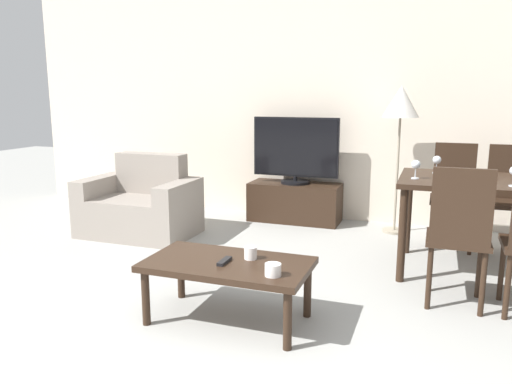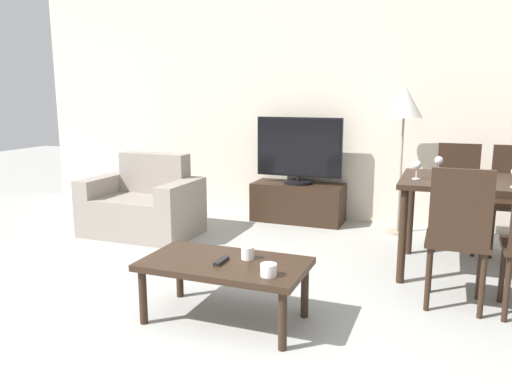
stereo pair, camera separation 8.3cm
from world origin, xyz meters
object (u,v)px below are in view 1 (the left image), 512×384
Objects in this scene: dining_chair_far at (509,193)px; dining_chair_far_left at (453,190)px; coffee_table at (228,268)px; wine_glass_left at (437,161)px; dining_table at (490,191)px; tv at (296,151)px; remote_primary at (224,261)px; tv_stand at (295,202)px; dining_chair_near at (459,231)px; floor_lamp at (401,107)px; cup_white_near at (273,270)px; cup_colored_far at (251,253)px; armchair at (141,206)px; wine_glass_center at (416,166)px.

dining_chair_far is 1.00× the size of dining_chair_far_left.
wine_glass_left reaches higher than coffee_table.
dining_table is 0.79m from dining_chair_far_left.
tv is 2.64m from remote_primary.
tv_stand is 2.50m from dining_chair_near.
floor_lamp is 15.82× the size of cup_white_near.
coffee_table is at bearing 75.02° from remote_primary.
dining_chair_near is 1.37m from cup_colored_far.
dining_chair_far is at bearing 51.04° from cup_colored_far.
cup_white_near is at bearing -77.05° from tv_stand.
dining_chair_near is at bearing -80.04° from wine_glass_left.
dining_chair_far is 0.64× the size of floor_lamp.
wine_glass_left is (2.79, 0.09, 0.58)m from armchair.
dining_chair_far reaches higher than wine_glass_left.
cup_colored_far is (1.73, -1.44, 0.15)m from armchair.
floor_lamp is 18.72× the size of cup_colored_far.
dining_chair_near is (2.95, -0.84, 0.25)m from armchair.
floor_lamp is (1.09, -0.09, 0.48)m from tv.
cup_colored_far is at bearing -137.27° from dining_table.
dining_table is 2.17m from remote_primary.
wine_glass_left is at bearing 55.29° from cup_colored_far.
coffee_table is (1.61, -1.53, 0.06)m from armchair.
coffee_table is 6.97× the size of wine_glass_left.
remote_primary is at bearing -151.79° from dining_chair_near.
wine_glass_left is at bearing -32.94° from tv_stand.
wine_glass_left is (1.19, 1.65, 0.46)m from remote_primary.
dining_chair_far_left reaches higher than cup_white_near.
dining_chair_far_left is at bearing 12.37° from armchair.
dining_table is 2.00m from cup_colored_far.
dining_chair_far_left is 0.64× the size of floor_lamp.
wine_glass_center reaches higher than armchair.
tv_stand is at bearing 166.56° from dining_chair_far_left.
tv is 1.74m from wine_glass_left.
cup_colored_far reaches higher than tv_stand.
coffee_table is at bearing -142.09° from cup_colored_far.
floor_lamp is at bearing 21.27° from armchair.
floor_lamp is 10.20× the size of wine_glass_center.
coffee_table is at bearing -129.64° from dining_chair_far.
tv is 12.00× the size of cup_colored_far.
armchair is at bearing 140.17° from cup_colored_far.
dining_table is 0.79m from dining_chair_near.
dining_chair_near is 1.31m from cup_white_near.
wine_glass_center is (1.31, -1.28, 0.07)m from tv.
coffee_table is at bearing 157.38° from cup_white_near.
dining_chair_near reaches higher than coffee_table.
dining_chair_far_left is 2.53m from cup_white_near.
wine_glass_left is 0.37m from wine_glass_center.
dining_table is (3.19, -0.10, 0.39)m from armchair.
remote_primary is (-1.35, -2.21, -0.13)m from dining_chair_far_left.
dining_chair_near is at bearing 39.82° from cup_white_near.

